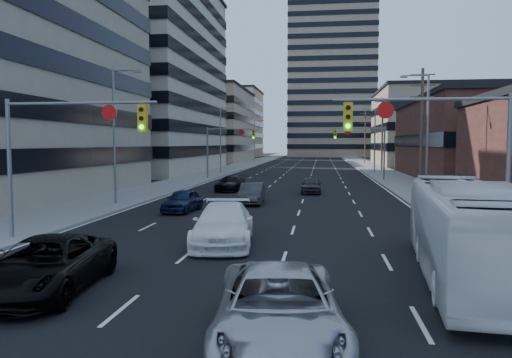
{
  "coord_description": "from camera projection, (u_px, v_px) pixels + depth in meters",
  "views": [
    {
      "loc": [
        3.11,
        -11.55,
        4.14
      ],
      "look_at": [
        -0.43,
        15.35,
        2.2
      ],
      "focal_mm": 35.0,
      "sensor_mm": 36.0,
      "label": 1
    }
  ],
  "objects": [
    {
      "name": "ground",
      "position": [
        191.0,
        314.0,
        12.12
      ],
      "size": [
        400.0,
        400.0,
        0.0
      ],
      "primitive_type": "plane",
      "color": "black",
      "rests_on": "ground"
    },
    {
      "name": "road_surface",
      "position": [
        310.0,
        158.0,
        140.68
      ],
      "size": [
        18.0,
        300.0,
        0.02
      ],
      "primitive_type": "cube",
      "color": "black",
      "rests_on": "ground"
    },
    {
      "name": "sidewalk_left",
      "position": [
        270.0,
        158.0,
        142.17
      ],
      "size": [
        5.0,
        300.0,
        0.15
      ],
      "primitive_type": "cube",
      "color": "slate",
      "rests_on": "ground"
    },
    {
      "name": "sidewalk_right",
      "position": [
        352.0,
        158.0,
        139.18
      ],
      "size": [
        5.0,
        300.0,
        0.15
      ],
      "primitive_type": "cube",
      "color": "slate",
      "rests_on": "ground"
    },
    {
      "name": "office_left_mid",
      "position": [
        118.0,
        77.0,
        73.96
      ],
      "size": [
        26.0,
        34.0,
        28.0
      ],
      "primitive_type": "cube",
      "color": "#ADA089",
      "rests_on": "ground"
    },
    {
      "name": "office_left_far",
      "position": [
        202.0,
        126.0,
        113.56
      ],
      "size": [
        20.0,
        30.0,
        16.0
      ],
      "primitive_type": "cube",
      "color": "gray",
      "rests_on": "ground"
    },
    {
      "name": "storefront_right_mid",
      "position": [
        502.0,
        140.0,
        58.13
      ],
      "size": [
        20.0,
        30.0,
        9.0
      ],
      "primitive_type": "cube",
      "color": "#472119",
      "rests_on": "ground"
    },
    {
      "name": "office_right_far",
      "position": [
        437.0,
        128.0,
        95.4
      ],
      "size": [
        22.0,
        28.0,
        14.0
      ],
      "primitive_type": "cube",
      "color": "gray",
      "rests_on": "ground"
    },
    {
      "name": "apartment_tower",
      "position": [
        332.0,
        65.0,
        157.61
      ],
      "size": [
        26.0,
        26.0,
        58.0
      ],
      "primitive_type": "cube",
      "color": "gray",
      "rests_on": "ground"
    },
    {
      "name": "bg_block_left",
      "position": [
        220.0,
        124.0,
        153.5
      ],
      "size": [
        24.0,
        24.0,
        20.0
      ],
      "primitive_type": "cube",
      "color": "#ADA089",
      "rests_on": "ground"
    },
    {
      "name": "bg_block_right",
      "position": [
        428.0,
        137.0,
        136.1
      ],
      "size": [
        22.0,
        22.0,
        12.0
      ],
      "primitive_type": "cube",
      "color": "gray",
      "rests_on": "ground"
    },
    {
      "name": "signal_near_left",
      "position": [
        65.0,
        139.0,
        20.69
      ],
      "size": [
        6.59,
        0.33,
        6.0
      ],
      "color": "slate",
      "rests_on": "ground"
    },
    {
      "name": "signal_near_right",
      "position": [
        438.0,
        138.0,
        18.75
      ],
      "size": [
        6.59,
        0.33,
        6.0
      ],
      "color": "slate",
      "rests_on": "ground"
    },
    {
      "name": "signal_far_left",
      "position": [
        227.0,
        142.0,
        57.31
      ],
      "size": [
        6.09,
        0.33,
        6.0
      ],
      "color": "slate",
      "rests_on": "ground"
    },
    {
      "name": "signal_far_right",
      "position": [
        363.0,
        142.0,
        55.31
      ],
      "size": [
        6.09,
        0.33,
        6.0
      ],
      "color": "slate",
      "rests_on": "ground"
    },
    {
      "name": "utility_pole_block",
      "position": [
        422.0,
        126.0,
        45.72
      ],
      "size": [
        2.2,
        0.28,
        11.0
      ],
      "color": "#4C3D2D",
      "rests_on": "ground"
    },
    {
      "name": "utility_pole_midblock",
      "position": [
        382.0,
        133.0,
        75.39
      ],
      "size": [
        2.2,
        0.28,
        11.0
      ],
      "color": "#4C3D2D",
      "rests_on": "ground"
    },
    {
      "name": "utility_pole_distant",
      "position": [
        365.0,
        136.0,
        105.06
      ],
      "size": [
        2.2,
        0.28,
        11.0
      ],
      "color": "#4C3D2D",
      "rests_on": "ground"
    },
    {
      "name": "streetlight_left_near",
      "position": [
        116.0,
        130.0,
        32.88
      ],
      "size": [
        2.03,
        0.22,
        9.0
      ],
      "color": "slate",
      "rests_on": "ground"
    },
    {
      "name": "streetlight_left_mid",
      "position": [
        222.0,
        137.0,
        67.49
      ],
      "size": [
        2.03,
        0.22,
        9.0
      ],
      "color": "slate",
      "rests_on": "ground"
    },
    {
      "name": "streetlight_left_far",
      "position": [
        255.0,
        139.0,
        102.11
      ],
      "size": [
        2.03,
        0.22,
        9.0
      ],
      "color": "slate",
      "rests_on": "ground"
    },
    {
      "name": "streetlight_right_near",
      "position": [
        425.0,
        130.0,
        35.14
      ],
      "size": [
        2.03,
        0.22,
        9.0
      ],
      "color": "slate",
      "rests_on": "ground"
    },
    {
      "name": "streetlight_right_far",
      "position": [
        374.0,
        137.0,
        69.75
      ],
      "size": [
        2.03,
        0.22,
        9.0
      ],
      "color": "slate",
      "rests_on": "ground"
    },
    {
      "name": "black_pickup",
      "position": [
        46.0,
        265.0,
        13.82
      ],
      "size": [
        3.03,
        5.7,
        1.52
      ],
      "primitive_type": "imported",
      "rotation": [
        0.0,
        0.0,
        0.09
      ],
      "color": "black",
      "rests_on": "ground"
    },
    {
      "name": "white_van",
      "position": [
        223.0,
        225.0,
        20.33
      ],
      "size": [
        2.97,
        5.98,
        1.67
      ],
      "primitive_type": "imported",
      "rotation": [
        0.0,
        0.0,
        0.11
      ],
      "color": "white",
      "rests_on": "ground"
    },
    {
      "name": "silver_suv",
      "position": [
        279.0,
        309.0,
        10.13
      ],
      "size": [
        3.17,
        5.85,
        1.56
      ],
      "primitive_type": "imported",
      "rotation": [
        0.0,
        0.0,
        0.11
      ],
      "color": "#B2B1B6",
      "rests_on": "ground"
    },
    {
      "name": "transit_bus",
      "position": [
        467.0,
        231.0,
        15.05
      ],
      "size": [
        3.62,
        10.99,
        3.01
      ],
      "primitive_type": "imported",
      "rotation": [
        0.0,
        0.0,
        -0.1
      ],
      "color": "white",
      "rests_on": "ground"
    },
    {
      "name": "sedan_blue",
      "position": [
        183.0,
        201.0,
        30.15
      ],
      "size": [
        1.93,
        4.1,
        1.36
      ],
      "primitive_type": "imported",
      "rotation": [
        0.0,
        0.0,
        -0.08
      ],
      "color": "#0D1834",
      "rests_on": "ground"
    },
    {
      "name": "sedan_grey_center",
      "position": [
        252.0,
        194.0,
        34.11
      ],
      "size": [
        1.67,
        4.36,
        1.42
      ],
      "primitive_type": "imported",
      "rotation": [
        0.0,
        0.0,
        0.04
      ],
      "color": "#333336",
      "rests_on": "ground"
    },
    {
      "name": "sedan_black_far",
      "position": [
        231.0,
        183.0,
        43.25
      ],
      "size": [
        2.49,
        4.85,
        1.35
      ],
      "primitive_type": "imported",
      "rotation": [
        0.0,
        0.0,
        -0.13
      ],
      "color": "black",
      "rests_on": "ground"
    },
    {
      "name": "sedan_grey_right",
      "position": [
        311.0,
        185.0,
        41.34
      ],
      "size": [
        1.61,
        4.0,
        1.36
      ],
      "primitive_type": "imported",
      "rotation": [
        0.0,
        0.0,
        -0.0
      ],
      "color": "#2B2C2E",
      "rests_on": "ground"
    }
  ]
}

